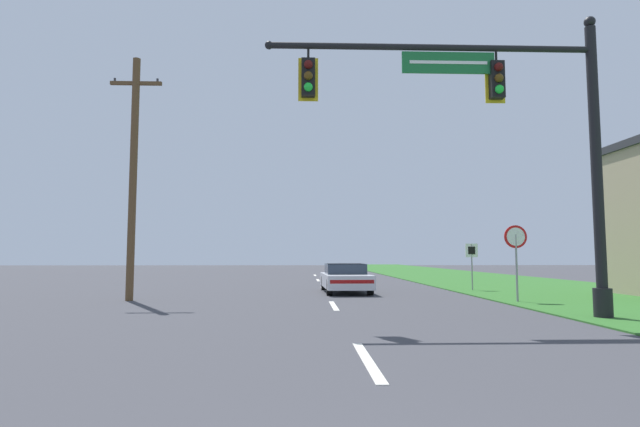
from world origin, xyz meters
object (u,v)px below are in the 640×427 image
stop_sign (516,246)px  route_sign_post (472,256)px  car_ahead (345,278)px  utility_pole_near (133,173)px  signal_mast (515,132)px

stop_sign → route_sign_post: bearing=85.9°
car_ahead → utility_pole_near: 9.34m
car_ahead → route_sign_post: 5.79m
utility_pole_near → route_sign_post: bearing=18.1°
car_ahead → route_sign_post: (5.66, 0.80, 0.92)m
stop_sign → utility_pole_near: 13.29m
stop_sign → route_sign_post: (0.40, 5.54, -0.34)m
route_sign_post → stop_sign: bearing=-94.1°
car_ahead → signal_mast: bearing=-68.5°
car_ahead → stop_sign: stop_sign is taller
car_ahead → stop_sign: (5.27, -4.74, 1.26)m
stop_sign → route_sign_post: 5.56m
stop_sign → car_ahead: bearing=138.0°
signal_mast → route_sign_post: signal_mast is taller
signal_mast → stop_sign: size_ratio=3.41×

